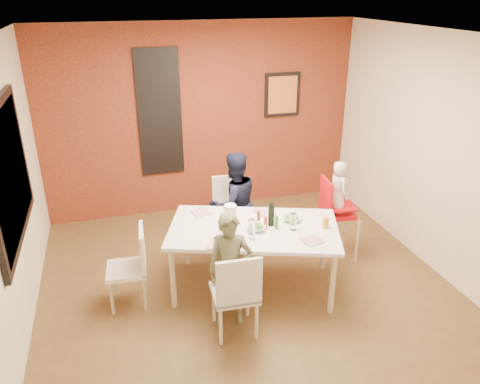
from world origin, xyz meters
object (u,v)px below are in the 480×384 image
object	(u,v)px
chair_left	(133,263)
wine_bottle	(271,214)
chair_far	(230,207)
toddler	(338,187)
dining_table	(254,233)
high_chair	(334,210)
chair_near	(236,291)
paper_towel_roll	(230,218)
child_far	(234,204)
child_near	(230,270)

from	to	relation	value
chair_left	wine_bottle	xyz separation A→B (m)	(1.47, -0.08, 0.39)
chair_far	wine_bottle	bearing A→B (deg)	-74.29
chair_far	wine_bottle	xyz separation A→B (m)	(0.18, -1.05, 0.37)
chair_left	toddler	world-z (taller)	toddler
dining_table	high_chair	world-z (taller)	high_chair
chair_near	paper_towel_roll	xyz separation A→B (m)	(0.15, 0.75, 0.38)
wine_bottle	chair_far	bearing A→B (deg)	99.74
wine_bottle	chair_near	bearing A→B (deg)	-129.19
chair_near	toddler	bearing A→B (deg)	-142.21
chair_near	paper_towel_roll	bearing A→B (deg)	-98.28
dining_table	chair_far	xyz separation A→B (m)	(0.01, 1.05, -0.18)
child_far	toddler	world-z (taller)	child_far
high_chair	child_far	world-z (taller)	child_far
chair_left	child_near	distance (m)	1.05
dining_table	chair_left	bearing A→B (deg)	176.78
chair_far	high_chair	world-z (taller)	high_chair
child_near	wine_bottle	world-z (taller)	child_near
dining_table	wine_bottle	distance (m)	0.27
high_chair	toddler	distance (m)	0.31
high_chair	wine_bottle	xyz separation A→B (m)	(-0.95, -0.37, 0.26)
high_chair	child_far	distance (m)	1.22
toddler	paper_towel_roll	size ratio (longest dim) A/B	2.23
chair_far	high_chair	size ratio (longest dim) A/B	0.87
wine_bottle	chair_left	bearing A→B (deg)	177.04
high_chair	wine_bottle	size ratio (longest dim) A/B	4.02
child_near	child_far	bearing A→B (deg)	89.02
dining_table	paper_towel_roll	size ratio (longest dim) A/B	7.08
wine_bottle	paper_towel_roll	xyz separation A→B (m)	(-0.45, 0.02, 0.01)
toddler	wine_bottle	xyz separation A→B (m)	(-0.98, -0.37, -0.05)
high_chair	child_near	world-z (taller)	child_near
chair_left	child_far	bearing A→B (deg)	124.78
dining_table	toddler	xyz separation A→B (m)	(1.17, 0.36, 0.25)
child_near	child_far	distance (m)	1.36
dining_table	child_far	size ratio (longest dim) A/B	1.53
chair_near	toddler	size ratio (longest dim) A/B	1.44
chair_far	paper_towel_roll	size ratio (longest dim) A/B	3.13
chair_far	child_far	size ratio (longest dim) A/B	0.68
child_near	toddler	bearing A→B (deg)	44.80
chair_far	paper_towel_roll	distance (m)	1.13
chair_near	child_near	xyz separation A→B (m)	(0.00, 0.24, 0.08)
chair_near	dining_table	bearing A→B (deg)	-115.82
dining_table	high_chair	distance (m)	1.20
chair_far	paper_towel_roll	xyz separation A→B (m)	(-0.27, -1.03, 0.39)
chair_near	chair_left	xyz separation A→B (m)	(-0.88, 0.80, -0.02)
chair_far	child_near	distance (m)	1.59
child_near	paper_towel_roll	world-z (taller)	child_near
child_near	paper_towel_roll	distance (m)	0.61
chair_left	high_chair	distance (m)	2.44
dining_table	chair_left	size ratio (longest dim) A/B	2.32
chair_far	child_far	xyz separation A→B (m)	(-0.01, -0.24, 0.16)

